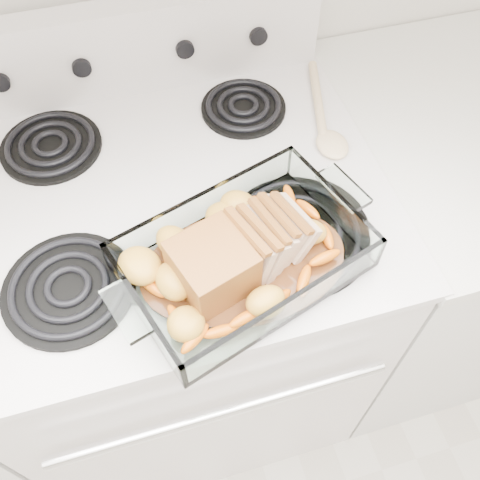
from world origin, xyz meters
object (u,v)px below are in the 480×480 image
object	(u,v)px
counter_right	(427,247)
electric_range	(188,305)
baking_dish	(244,260)
pork_roast	(230,253)

from	to	relation	value
counter_right	electric_range	bearing A→B (deg)	179.90
baking_dish	counter_right	bearing A→B (deg)	0.96
electric_range	counter_right	world-z (taller)	electric_range
counter_right	pork_roast	size ratio (longest dim) A/B	4.17
pork_roast	counter_right	bearing A→B (deg)	30.01
baking_dish	pork_roast	distance (m)	0.04
counter_right	pork_roast	world-z (taller)	pork_roast
pork_roast	baking_dish	bearing A→B (deg)	11.63
counter_right	pork_roast	xyz separation A→B (m)	(-0.60, -0.20, 0.53)
counter_right	baking_dish	world-z (taller)	baking_dish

